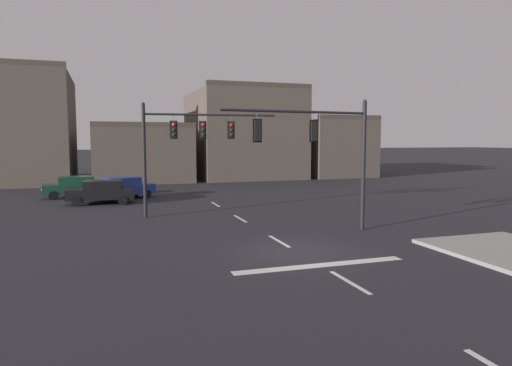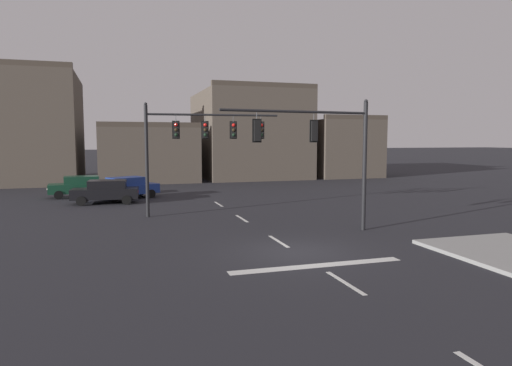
% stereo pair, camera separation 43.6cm
% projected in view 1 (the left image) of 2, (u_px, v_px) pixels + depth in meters
% --- Properties ---
extents(ground_plane, '(400.00, 400.00, 0.00)m').
position_uv_depth(ground_plane, '(298.00, 252.00, 17.86)').
color(ground_plane, '#232328').
extents(stop_bar_paint, '(6.40, 0.50, 0.01)m').
position_uv_depth(stop_bar_paint, '(321.00, 265.00, 15.97)').
color(stop_bar_paint, silver).
rests_on(stop_bar_paint, ground).
extents(lane_centreline, '(0.16, 26.40, 0.01)m').
position_uv_depth(lane_centreline, '(279.00, 241.00, 19.75)').
color(lane_centreline, silver).
rests_on(lane_centreline, ground).
extents(signal_mast_near_side, '(7.32, 0.71, 6.28)m').
position_uv_depth(signal_mast_near_side, '(324.00, 144.00, 21.11)').
color(signal_mast_near_side, black).
rests_on(signal_mast_near_side, ground).
extents(signal_mast_far_side, '(7.64, 0.88, 6.44)m').
position_uv_depth(signal_mast_far_side, '(193.00, 138.00, 26.02)').
color(signal_mast_far_side, black).
rests_on(signal_mast_far_side, ground).
extents(car_lot_nearside, '(4.74, 3.55, 1.61)m').
position_uv_depth(car_lot_nearside, '(123.00, 187.00, 33.80)').
color(car_lot_nearside, navy).
rests_on(car_lot_nearside, ground).
extents(car_lot_middle, '(4.56, 2.18, 1.61)m').
position_uv_depth(car_lot_middle, '(75.00, 186.00, 34.60)').
color(car_lot_middle, '#143D28').
rests_on(car_lot_middle, ground).
extents(car_lot_farside, '(4.56, 2.19, 1.61)m').
position_uv_depth(car_lot_farside, '(102.00, 191.00, 31.17)').
color(car_lot_farside, black).
rests_on(car_lot_farside, ground).
extents(building_row, '(43.33, 13.78, 11.42)m').
position_uv_depth(building_row, '(164.00, 138.00, 51.07)').
color(building_row, brown).
rests_on(building_row, ground).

